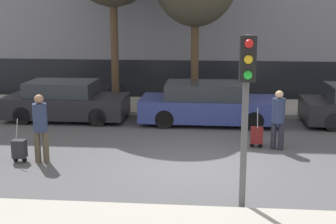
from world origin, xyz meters
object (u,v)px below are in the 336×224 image
parked_car_0 (66,102)px  pedestrian_right (278,117)px  parked_car_1 (208,104)px  trolley_left (19,149)px  traffic_light (246,87)px  parked_bicycle (104,92)px  pedestrian_left (40,124)px  trolley_right (257,135)px

parked_car_0 → pedestrian_right: size_ratio=2.52×
parked_car_1 → trolley_left: size_ratio=4.08×
pedestrian_right → traffic_light: bearing=-90.6°
trolley_left → parked_bicycle: 7.35m
trolley_left → pedestrian_left: bearing=5.9°
trolley_right → traffic_light: bearing=-98.6°
traffic_light → pedestrian_right: bearing=74.0°
parked_car_1 → pedestrian_right: bearing=-56.7°
pedestrian_right → trolley_right: size_ratio=1.45×
pedestrian_right → traffic_light: (-1.17, -4.07, 1.42)m
parked_car_0 → pedestrian_right: pedestrian_right is taller
trolley_left → trolley_right: (5.91, 1.84, -0.00)m
parked_car_0 → parked_bicycle: 2.82m
parked_bicycle → trolley_right: bearing=-45.0°
parked_car_1 → traffic_light: bearing=-84.1°
parked_car_1 → trolley_right: 3.06m
pedestrian_left → pedestrian_right: bearing=9.7°
pedestrian_left → traffic_light: 5.49m
parked_car_1 → trolley_left: bearing=-135.0°
parked_car_0 → pedestrian_left: pedestrian_left is taller
parked_car_0 → pedestrian_right: (6.71, -2.91, 0.28)m
pedestrian_right → parked_bicycle: bearing=152.3°
trolley_left → traffic_light: bearing=-24.2°
parked_car_1 → trolley_right: size_ratio=4.09×
parked_car_1 → parked_bicycle: 4.99m
trolley_left → parked_car_0: bearing=93.2°
parked_car_1 → traffic_light: (0.72, -6.94, 1.69)m
pedestrian_right → parked_car_1: bearing=138.7°
trolley_left → traffic_light: (5.28, -2.37, 1.99)m
traffic_light → parked_bicycle: size_ratio=1.83×
trolley_right → parked_bicycle: trolley_right is taller
pedestrian_right → trolley_right: bearing=-179.9°
pedestrian_left → trolley_right: bearing=12.6°
pedestrian_left → pedestrian_right: size_ratio=1.05×
trolley_right → parked_car_1: bearing=116.4°
trolley_left → pedestrian_right: pedestrian_right is taller
parked_car_1 → traffic_light: 7.18m
trolley_right → traffic_light: size_ratio=0.34×
pedestrian_right → trolley_right: (-0.53, 0.15, -0.57)m
trolley_left → traffic_light: traffic_light is taller
pedestrian_left → trolley_right: (5.37, 1.78, -0.62)m
pedestrian_left → traffic_light: bearing=-33.0°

